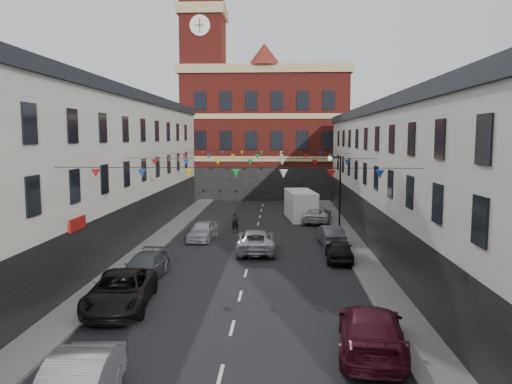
% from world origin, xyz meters
% --- Properties ---
extents(ground, '(160.00, 160.00, 0.00)m').
position_xyz_m(ground, '(0.00, 0.00, 0.00)').
color(ground, black).
rests_on(ground, ground).
extents(pavement_left, '(1.80, 64.00, 0.15)m').
position_xyz_m(pavement_left, '(-6.90, 2.00, 0.07)').
color(pavement_left, '#605E5B').
rests_on(pavement_left, ground).
extents(pavement_right, '(1.80, 64.00, 0.15)m').
position_xyz_m(pavement_right, '(6.90, 2.00, 0.07)').
color(pavement_right, '#605E5B').
rests_on(pavement_right, ground).
extents(terrace_left, '(8.40, 56.00, 10.70)m').
position_xyz_m(terrace_left, '(-11.78, 1.00, 5.35)').
color(terrace_left, beige).
rests_on(terrace_left, ground).
extents(terrace_right, '(8.40, 56.00, 9.70)m').
position_xyz_m(terrace_right, '(11.78, 1.00, 4.85)').
color(terrace_right, beige).
rests_on(terrace_right, ground).
extents(civic_building, '(20.60, 13.30, 18.50)m').
position_xyz_m(civic_building, '(0.00, 37.95, 8.14)').
color(civic_building, maroon).
rests_on(civic_building, ground).
extents(clock_tower, '(5.60, 5.60, 30.00)m').
position_xyz_m(clock_tower, '(-7.50, 35.00, 14.93)').
color(clock_tower, maroon).
rests_on(clock_tower, ground).
extents(distant_hill, '(40.00, 14.00, 10.00)m').
position_xyz_m(distant_hill, '(-4.00, 62.00, 5.00)').
color(distant_hill, '#305327').
rests_on(distant_hill, ground).
extents(street_lamp, '(1.10, 0.36, 6.00)m').
position_xyz_m(street_lamp, '(6.55, 14.00, 3.90)').
color(street_lamp, black).
rests_on(street_lamp, ground).
extents(car_left_c, '(3.11, 5.80, 1.55)m').
position_xyz_m(car_left_c, '(-5.12, -5.88, 0.78)').
color(car_left_c, black).
rests_on(car_left_c, ground).
extents(car_left_d, '(2.16, 4.68, 1.33)m').
position_xyz_m(car_left_d, '(-5.27, -1.41, 0.66)').
color(car_left_d, '#44484D').
rests_on(car_left_d, ground).
extents(car_left_e, '(2.08, 4.35, 1.43)m').
position_xyz_m(car_left_e, '(-3.75, 8.84, 0.72)').
color(car_left_e, '#93949B').
rests_on(car_left_e, ground).
extents(car_right_c, '(2.89, 5.72, 1.59)m').
position_xyz_m(car_right_c, '(5.04, -9.97, 0.80)').
color(car_right_c, '#4D0F1F').
rests_on(car_right_c, ground).
extents(car_right_d, '(1.79, 4.04, 1.35)m').
position_xyz_m(car_right_d, '(5.48, 2.96, 0.68)').
color(car_right_d, black).
rests_on(car_right_d, ground).
extents(car_right_e, '(1.86, 4.24, 1.35)m').
position_xyz_m(car_right_e, '(5.44, 7.88, 0.68)').
color(car_right_e, '#4F5157').
rests_on(car_right_e, ground).
extents(car_right_f, '(3.00, 5.32, 1.40)m').
position_xyz_m(car_right_f, '(5.19, 16.99, 0.70)').
color(car_right_f, silver).
rests_on(car_right_f, ground).
extents(moving_car, '(2.69, 5.44, 1.48)m').
position_xyz_m(moving_car, '(0.31, 5.23, 0.74)').
color(moving_car, '#B7B9BF').
rests_on(moving_car, ground).
extents(white_van, '(2.98, 6.13, 2.61)m').
position_xyz_m(white_van, '(3.80, 18.84, 1.30)').
color(white_van, white).
rests_on(white_van, ground).
extents(pedestrian, '(0.62, 0.45, 1.59)m').
position_xyz_m(pedestrian, '(-1.63, 11.90, 0.79)').
color(pedestrian, black).
rests_on(pedestrian, ground).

